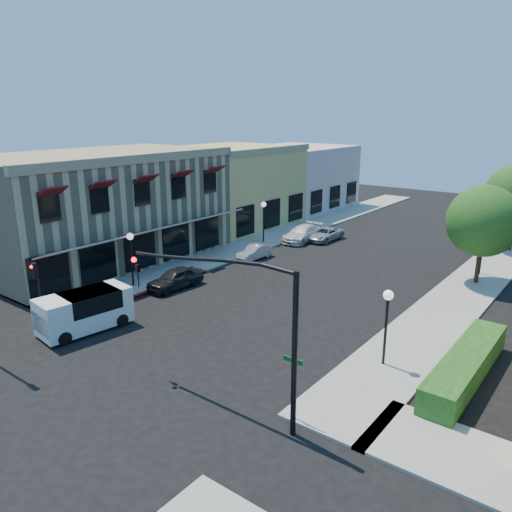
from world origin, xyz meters
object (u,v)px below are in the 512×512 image
Objects in this scene: parked_car_a at (175,278)px; lamppost_right_far at (484,237)px; white_van at (83,309)px; parked_car_c at (302,234)px; parked_car_d at (325,234)px; signal_mast_arm at (244,311)px; street_name_sign at (293,378)px; lamppost_left_far at (264,212)px; parked_car_b at (254,252)px; lamppost_right_near at (387,309)px; secondary_signal at (37,281)px; lamppost_left_near at (131,246)px; street_tree_a at (484,221)px.

lamppost_right_far is at bearing 48.05° from parked_car_a.
white_van is 1.03× the size of parked_car_c.
signal_mast_arm is at bearing -64.40° from parked_car_d.
signal_mast_arm is at bearing -156.80° from street_name_sign.
parked_car_a is at bearing -79.58° from lamppost_left_far.
signal_mast_arm is 20.55m from parked_car_b.
parked_car_b is 8.36m from parked_car_d.
lamppost_right_near is 1.00× the size of lamppost_right_far.
signal_mast_arm is at bearing -30.14° from parked_car_a.
secondary_signal reaches higher than parked_car_b.
lamppost_left_far is 1.00× the size of lamppost_right_near.
lamppost_right_far is 25.81m from white_van.
parked_car_c reaches higher than parked_car_d.
lamppost_right_far is at bearing -6.45° from parked_car_d.
secondary_signal is 24.86m from parked_car_d.
parked_car_c is (0.00, 15.07, 0.01)m from parked_car_a.
lamppost_left_near is 0.75× the size of white_van.
lamppost_right_near is 17.78m from parked_car_b.
street_name_sign is at bearing -24.61° from parked_car_a.
lamppost_right_near is at bearing 21.78° from secondary_signal.
signal_mast_arm is at bearing -98.17° from street_tree_a.
signal_mast_arm is 7.15m from lamppost_right_near.
lamppost_left_far is at bearing -173.29° from lamppost_right_far.
white_van is (3.25, -19.78, -1.57)m from lamppost_left_far.
secondary_signal is at bearing -158.22° from lamppost_right_near.
street_tree_a is 1.95× the size of secondary_signal.
secondary_signal is 8.45m from parked_car_a.
street_name_sign is 20.76m from parked_car_b.
signal_mast_arm is 15.82m from lamppost_left_near.
white_van reaches higher than parked_car_c.
white_van is at bearing 179.92° from street_name_sign.
lamppost_left_far is at bearing 121.89° from parked_car_b.
parked_car_d is at bearing 43.48° from parked_car_c.
parked_car_b is (-15.00, -4.25, -3.66)m from street_tree_a.
parked_car_b is at bearing -156.98° from lamppost_right_far.
street_name_sign is 25.48m from lamppost_left_far.
lamppost_left_near is 6.81m from white_van.
secondary_signal is 20.60m from lamppost_left_far.
street_tree_a is at bearing -81.47° from lamppost_right_far.
parked_car_c is at bearing 85.56° from secondary_signal.
lamppost_left_near is (-0.50, 6.59, 0.42)m from secondary_signal.
secondary_signal is at bearing -129.21° from street_tree_a.
street_name_sign is 12.76m from white_van.
street_tree_a is 1.82× the size of lamppost_right_far.
lamppost_right_near is at bearing -91.23° from street_tree_a.
parked_car_b is 0.80× the size of parked_car_d.
parked_car_b is at bearing 131.37° from street_name_sign.
parked_car_b is 6.82m from parked_car_c.
parked_car_a is at bearing 151.96° from street_name_sign.
lamppost_left_far is at bearing 99.32° from white_van.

